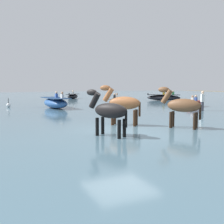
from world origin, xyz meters
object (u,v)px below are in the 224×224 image
boat_near_port (116,101)px  channel_buoy (9,105)px  horse_lead_black (109,112)px  horse_trailing_chestnut (123,104)px  boat_distant_east (164,97)px  horse_flank_bay (182,106)px  boat_distant_west (195,104)px  boat_far_inshore (55,103)px  boat_mid_outer (73,96)px  person_onlooker_right (202,102)px

boat_near_port → channel_buoy: 9.14m
horse_lead_black → channel_buoy: (-2.18, 14.14, -0.69)m
horse_trailing_chestnut → boat_distant_east: bearing=48.0°
horse_flank_bay → boat_distant_east: size_ratio=0.55×
horse_trailing_chestnut → boat_distant_west: horse_trailing_chestnut is taller
horse_trailing_chestnut → boat_far_inshore: horse_trailing_chestnut is taller
boat_mid_outer → channel_buoy: size_ratio=3.63×
boat_far_inshore → channel_buoy: (-3.18, 2.31, -0.24)m
boat_distant_west → horse_lead_black: bearing=-144.7°
boat_distant_east → boat_near_port: size_ratio=1.33×
horse_trailing_chestnut → boat_distant_west: size_ratio=0.81×
horse_trailing_chestnut → boat_near_port: bearing=65.1°
boat_distant_east → person_onlooker_right: size_ratio=2.19×
horse_lead_black → horse_trailing_chestnut: 2.61m
horse_lead_black → boat_mid_outer: 24.85m
horse_trailing_chestnut → horse_flank_bay: 2.55m
horse_lead_black → person_onlooker_right: (9.64, 5.46, -0.26)m
boat_distant_west → horse_trailing_chestnut: bearing=-148.3°
boat_distant_east → horse_flank_bay: bearing=-124.3°
boat_far_inshore → person_onlooker_right: size_ratio=2.39×
horse_lead_black → boat_mid_outer: bearing=75.6°
horse_flank_bay → boat_distant_east: 19.15m
horse_trailing_chestnut → horse_lead_black: bearing=-128.6°
boat_near_port → person_onlooker_right: (2.70, -8.01, 0.33)m
boat_far_inshore → boat_mid_outer: bearing=67.0°
horse_lead_black → horse_trailing_chestnut: bearing=51.4°
horse_flank_bay → boat_distant_west: 11.13m
boat_mid_outer → person_onlooker_right: bearing=-79.5°
boat_near_port → person_onlooker_right: 8.46m
boat_far_inshore → channel_buoy: size_ratio=5.40×
horse_flank_bay → horse_trailing_chestnut: bearing=136.3°
boat_near_port → channel_buoy: size_ratio=3.72×
boat_mid_outer → person_onlooker_right: 18.93m
horse_trailing_chestnut → boat_distant_east: horse_trailing_chestnut is taller
boat_far_inshore → boat_near_port: (5.94, 1.64, -0.13)m
boat_mid_outer → boat_far_inshore: bearing=-113.0°
boat_distant_west → boat_distant_east: bearing=70.3°
horse_trailing_chestnut → boat_far_inshore: size_ratio=0.52×
horse_lead_black → horse_flank_bay: size_ratio=0.96×
boat_far_inshore → boat_distant_east: 13.92m
boat_near_port → person_onlooker_right: person_onlooker_right is taller
horse_flank_bay → boat_distant_east: bearing=55.7°
horse_trailing_chestnut → horse_flank_bay: size_ratio=1.03×
boat_mid_outer → channel_buoy: 12.98m
boat_near_port → boat_distant_west: bearing=-50.5°
boat_mid_outer → boat_near_port: (0.75, -10.59, -0.02)m
boat_far_inshore → boat_mid_outer: 13.29m
boat_far_inshore → boat_distant_east: size_ratio=1.09×
horse_lead_black → boat_distant_east: 21.50m
horse_flank_bay → channel_buoy: horse_flank_bay is taller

